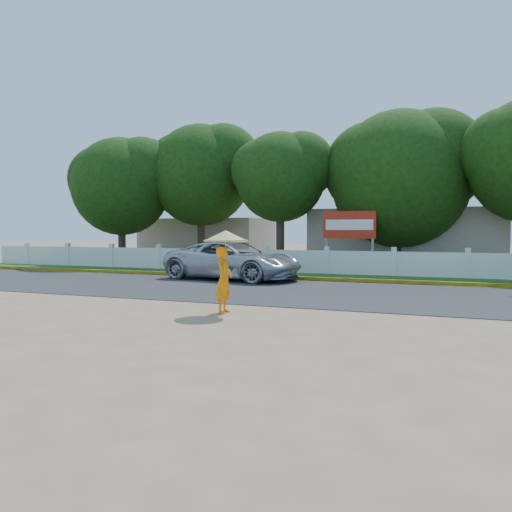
{
  "coord_description": "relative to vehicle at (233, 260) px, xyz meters",
  "views": [
    {
      "loc": [
        5.15,
        -11.46,
        2.06
      ],
      "look_at": [
        0.0,
        2.0,
        1.3
      ],
      "focal_mm": 35.0,
      "sensor_mm": 36.0,
      "label": 1
    }
  ],
  "objects": [
    {
      "name": "tree_row",
      "position": [
        5.18,
        7.02,
        4.25
      ],
      "size": [
        33.98,
        8.43,
        9.07
      ],
      "color": "#473828",
      "rests_on": "ground"
    },
    {
      "name": "billboard",
      "position": [
        3.88,
        4.94,
        1.34
      ],
      "size": [
        2.5,
        0.13,
        2.95
      ],
      "color": "gray",
      "rests_on": "ground"
    },
    {
      "name": "ground",
      "position": [
        3.06,
        -7.36,
        -0.8
      ],
      "size": [
        120.0,
        120.0,
        0.0
      ],
      "primitive_type": "plane",
      "color": "#9E8460",
      "rests_on": "ground"
    },
    {
      "name": "building_near",
      "position": [
        6.06,
        10.64,
        0.8
      ],
      "size": [
        10.0,
        6.0,
        3.2
      ],
      "primitive_type": "cube",
      "color": "#B7AD99",
      "rests_on": "ground"
    },
    {
      "name": "curb",
      "position": [
        3.06,
        0.69,
        -0.72
      ],
      "size": [
        40.0,
        0.18,
        0.16
      ],
      "primitive_type": "cube",
      "color": "yellow",
      "rests_on": "ground"
    },
    {
      "name": "grass_verge",
      "position": [
        3.06,
        2.39,
        -0.78
      ],
      "size": [
        60.0,
        3.5,
        0.03
      ],
      "primitive_type": "cube",
      "color": "#2D601E",
      "rests_on": "ground"
    },
    {
      "name": "vehicle",
      "position": [
        0.0,
        0.0,
        0.0
      ],
      "size": [
        6.09,
        3.53,
        1.6
      ],
      "primitive_type": "imported",
      "rotation": [
        0.0,
        0.0,
        1.41
      ],
      "color": "#AEB1B7",
      "rests_on": "ground"
    },
    {
      "name": "road",
      "position": [
        3.06,
        -2.86,
        -0.79
      ],
      "size": [
        60.0,
        7.0,
        0.02
      ],
      "primitive_type": "cube",
      "color": "#38383A",
      "rests_on": "ground"
    },
    {
      "name": "monk_with_parasol",
      "position": [
        3.12,
        -7.67,
        0.54
      ],
      "size": [
        1.13,
        1.13,
        2.05
      ],
      "color": "orange",
      "rests_on": "ground"
    },
    {
      "name": "building_far",
      "position": [
        -6.94,
        11.64,
        0.6
      ],
      "size": [
        8.0,
        5.0,
        2.8
      ],
      "primitive_type": "cube",
      "color": "#B7AD99",
      "rests_on": "ground"
    },
    {
      "name": "fence",
      "position": [
        3.06,
        3.84,
        -0.25
      ],
      "size": [
        40.0,
        0.1,
        1.1
      ],
      "primitive_type": "cube",
      "color": "silver",
      "rests_on": "ground"
    }
  ]
}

